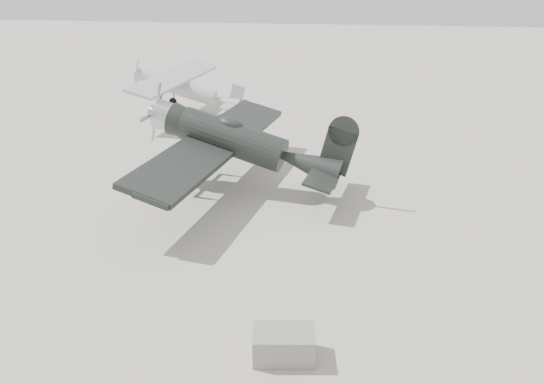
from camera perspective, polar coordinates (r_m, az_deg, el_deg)
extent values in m
plane|color=#AFA79B|center=(21.45, -3.04, -4.00)|extent=(160.00, 160.00, 0.00)
cylinder|color=black|center=(24.50, -4.21, 5.56)|extent=(5.11, 2.40, 1.56)
cone|color=black|center=(23.41, 4.22, 4.85)|extent=(3.11, 1.94, 1.45)
cylinder|color=#B0B3B5|center=(25.92, -11.26, 6.17)|extent=(1.23, 1.54, 1.38)
cone|color=#B0B3B5|center=(26.24, -12.56, 6.27)|extent=(0.49, 0.68, 0.63)
cube|color=#B0B3B5|center=(26.20, -12.41, 6.26)|extent=(0.10, 0.21, 2.90)
ellipsoid|color=black|center=(24.38, -4.75, 7.15)|extent=(1.34, 0.96, 0.51)
cube|color=black|center=(24.91, -5.86, 4.86)|extent=(4.66, 13.60, 0.25)
cube|color=black|center=(23.21, 6.37, 4.75)|extent=(2.03, 4.83, 0.11)
cube|color=black|center=(22.90, 6.89, 6.96)|extent=(1.34, 0.34, 2.01)
cylinder|color=black|center=(24.35, -8.08, 0.45)|extent=(0.78, 0.31, 0.76)
cylinder|color=black|center=(26.89, -5.34, 2.83)|extent=(0.78, 0.31, 0.76)
cylinder|color=#333333|center=(24.07, -8.17, 2.09)|extent=(0.14, 0.14, 1.56)
cylinder|color=#333333|center=(26.64, -5.40, 4.33)|extent=(0.14, 0.14, 1.56)
cylinder|color=black|center=(23.34, 6.98, 3.43)|extent=(0.26, 0.13, 0.25)
cylinder|color=#9B9DA0|center=(38.55, -9.90, 11.00)|extent=(5.42, 1.80, 1.13)
cone|color=#9B9DA0|center=(37.21, -4.78, 10.82)|extent=(1.96, 1.25, 1.02)
cone|color=#9B9DA0|center=(39.87, -13.86, 11.08)|extent=(0.75, 1.13, 1.06)
cube|color=#9B9DA0|center=(40.06, -14.38, 11.08)|extent=(0.07, 0.15, 2.25)
cube|color=#9B9DA0|center=(38.59, -10.53, 11.93)|extent=(3.37, 11.42, 0.18)
cube|color=#9B9DA0|center=(37.03, -4.02, 10.87)|extent=(1.36, 3.57, 0.08)
cube|color=#9B9DA0|center=(36.87, -3.90, 11.87)|extent=(0.92, 0.20, 1.33)
cylinder|color=black|center=(38.27, -11.56, 8.38)|extent=(0.59, 0.22, 0.57)
cylinder|color=black|center=(40.23, -10.16, 9.21)|extent=(0.59, 0.22, 0.57)
cylinder|color=#333333|center=(38.13, -11.63, 9.23)|extent=(0.10, 0.10, 1.23)
cylinder|color=#333333|center=(40.09, -10.22, 10.02)|extent=(0.10, 0.10, 1.23)
cylinder|color=black|center=(37.05, -3.70, 10.31)|extent=(0.19, 0.09, 0.18)
cube|color=slate|center=(14.84, 1.27, -16.07)|extent=(1.77, 1.24, 0.83)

